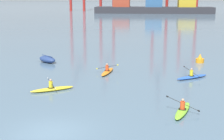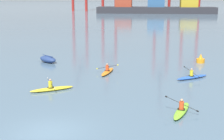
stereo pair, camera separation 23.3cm
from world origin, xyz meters
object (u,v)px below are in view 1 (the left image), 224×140
at_px(kayak_lime, 183,110).
at_px(kayak_blue, 192,77).
at_px(kayak_orange, 107,71).
at_px(channel_buoy, 200,59).
at_px(capsized_dinghy, 47,59).
at_px(container_barge, 154,7).
at_px(kayak_yellow, 52,89).

bearing_deg(kayak_lime, kayak_blue, 78.38).
relative_size(kayak_blue, kayak_orange, 0.91).
relative_size(channel_buoy, kayak_lime, 0.29).
relative_size(capsized_dinghy, kayak_lime, 0.79).
distance_m(container_barge, kayak_yellow, 110.24).
distance_m(kayak_blue, kayak_orange, 7.81).
height_order(container_barge, capsized_dinghy, container_barge).
bearing_deg(kayak_yellow, kayak_orange, 59.87).
bearing_deg(capsized_dinghy, channel_buoy, 5.29).
height_order(capsized_dinghy, kayak_blue, kayak_blue).
xyz_separation_m(container_barge, capsized_dinghy, (-14.50, -99.17, -2.07)).
height_order(container_barge, kayak_blue, container_barge).
height_order(capsized_dinghy, channel_buoy, channel_buoy).
height_order(kayak_lime, kayak_yellow, kayak_lime).
height_order(channel_buoy, kayak_lime, kayak_lime).
relative_size(container_barge, channel_buoy, 46.94).
bearing_deg(capsized_dinghy, kayak_orange, -31.05).
bearing_deg(container_barge, kayak_orange, -94.09).
distance_m(channel_buoy, kayak_blue, 7.37).
bearing_deg(kayak_yellow, capsized_dinghy, 108.43).
distance_m(kayak_lime, kayak_blue, 8.96).
xyz_separation_m(channel_buoy, kayak_orange, (-9.55, -5.82, -0.19)).
bearing_deg(container_barge, channel_buoy, -88.74).
distance_m(kayak_lime, kayak_yellow, 10.26).
distance_m(capsized_dinghy, kayak_orange, 8.30).
xyz_separation_m(kayak_blue, kayak_orange, (-7.70, 1.31, 0.00)).
bearing_deg(kayak_blue, kayak_orange, 170.36).
bearing_deg(kayak_orange, kayak_lime, -59.67).
distance_m(container_barge, capsized_dinghy, 100.25).
bearing_deg(kayak_lime, channel_buoy, 77.07).
bearing_deg(kayak_blue, channel_buoy, 75.48).
height_order(channel_buoy, kayak_orange, channel_buoy).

